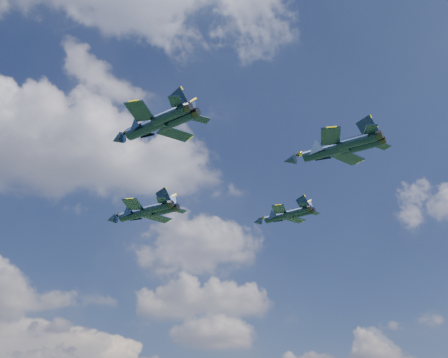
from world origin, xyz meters
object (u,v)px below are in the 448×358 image
(jet_right, at_px, (277,217))
(jet_slot, at_px, (323,151))
(jet_lead, at_px, (134,214))
(jet_left, at_px, (144,128))

(jet_right, bearing_deg, jet_slot, -135.31)
(jet_right, bearing_deg, jet_lead, 136.61)
(jet_left, relative_size, jet_right, 1.19)
(jet_lead, relative_size, jet_right, 1.24)
(jet_right, height_order, jet_slot, jet_slot)
(jet_lead, height_order, jet_left, jet_left)
(jet_lead, bearing_deg, jet_slot, -93.27)
(jet_right, xyz_separation_m, jet_slot, (-0.26, -28.24, 0.01))
(jet_left, relative_size, jet_slot, 0.95)
(jet_lead, distance_m, jet_slot, 39.80)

